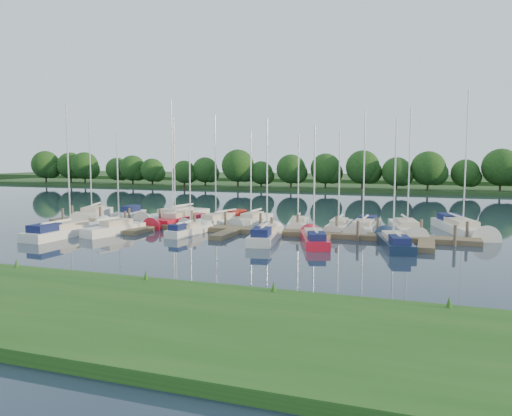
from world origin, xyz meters
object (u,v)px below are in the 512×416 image
(sailboat_n_0, at_px, (93,215))
(sailboat_n_5, at_px, (252,221))
(motorboat, at_px, (130,214))
(sailboat_s_2, at_px, (188,231))
(dock, at_px, (235,231))

(sailboat_n_0, distance_m, sailboat_n_5, 18.07)
(sailboat_n_0, bearing_deg, sailboat_n_5, 164.98)
(motorboat, xyz_separation_m, sailboat_s_2, (11.88, -9.24, -0.01))
(sailboat_n_5, relative_size, sailboat_s_2, 1.27)
(motorboat, distance_m, sailboat_n_5, 14.56)
(dock, distance_m, sailboat_n_0, 19.36)
(motorboat, bearing_deg, sailboat_n_0, 26.71)
(motorboat, relative_size, sailboat_n_5, 0.53)
(sailboat_n_0, bearing_deg, sailboat_s_2, 134.83)
(motorboat, bearing_deg, dock, 152.18)
(sailboat_n_0, relative_size, sailboat_s_2, 1.53)
(dock, xyz_separation_m, sailboat_s_2, (-3.38, -2.30, 0.12))
(sailboat_n_0, relative_size, motorboat, 2.27)
(sailboat_n_0, relative_size, sailboat_n_5, 1.20)
(sailboat_s_2, bearing_deg, sailboat_n_5, 80.29)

